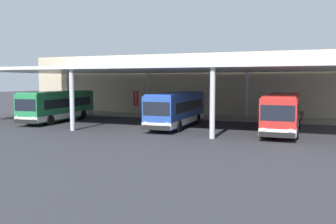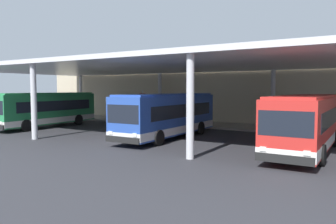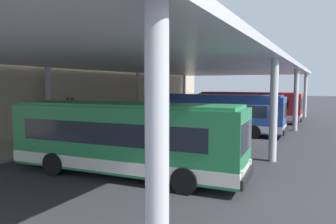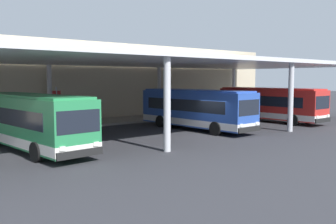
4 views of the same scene
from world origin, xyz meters
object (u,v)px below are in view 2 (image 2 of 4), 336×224
bus_second_bay (168,115)px  banner_sign (143,104)px  trash_bin (301,124)px  bus_nearest_bay (46,109)px  bus_middle_bay (306,122)px  bench_waiting (336,125)px

bus_second_bay → banner_sign: 11.32m
bus_second_bay → trash_bin: bus_second_bay is taller
bus_nearest_bay → banner_sign: size_ratio=3.34×
bus_nearest_bay → bus_middle_bay: 22.57m
bus_second_bay → banner_sign: bearing=135.6°
bus_middle_bay → banner_sign: size_ratio=3.29×
banner_sign → bus_nearest_bay: bearing=-122.3°
bus_middle_bay → trash_bin: bus_middle_bay is taller
bus_second_bay → banner_sign: size_ratio=3.31×
bench_waiting → banner_sign: (-18.16, -0.88, 1.32)m
bus_second_bay → bench_waiting: 13.40m
bus_middle_bay → bus_nearest_bay: bearing=179.2°
bus_middle_bay → bench_waiting: size_ratio=5.85×
bench_waiting → trash_bin: 2.56m
trash_bin → banner_sign: bearing=-177.5°
bus_middle_bay → banner_sign: 19.38m
trash_bin → banner_sign: banner_sign is taller
bus_middle_bay → trash_bin: bearing=101.5°
bus_nearest_bay → bus_middle_bay: bearing=-0.8°
bus_middle_bay → bench_waiting: (0.70, 9.28, -0.99)m
bench_waiting → trash_bin: (-2.55, -0.20, 0.01)m
bus_nearest_bay → bus_second_bay: same height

